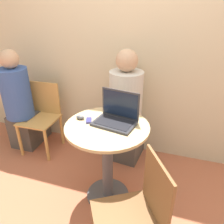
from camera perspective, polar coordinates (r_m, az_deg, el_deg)
ground_plane at (r=2.24m, az=-1.07°, el=-20.83°), size 12.00×12.00×0.00m
back_wall at (r=2.37m, az=5.73°, el=17.97°), size 7.00×0.05×2.60m
round_table at (r=1.88m, az=-1.21°, el=-9.77°), size 0.69×0.69×0.77m
laptop at (r=1.77m, az=1.17°, el=-1.11°), size 0.37×0.28×0.26m
cell_phone at (r=1.82m, az=-6.07°, el=-2.19°), size 0.07×0.10×0.02m
computer_mouse at (r=1.86m, az=-8.32°, el=-1.39°), size 0.08×0.04×0.03m
chair_empty at (r=1.54m, az=6.22°, el=-25.41°), size 0.55×0.55×0.85m
person_seated at (r=2.41m, az=4.01°, el=-1.08°), size 0.37×0.55×1.27m
chair_background at (r=2.76m, az=-17.81°, el=-1.13°), size 0.41×0.41×0.82m
person_background at (r=2.86m, az=-22.31°, el=1.03°), size 0.33×0.51×1.22m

